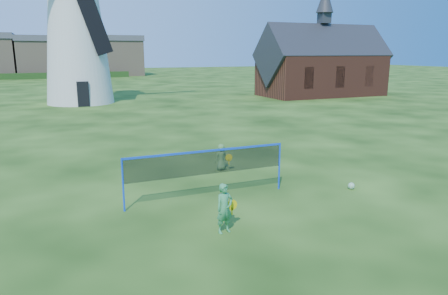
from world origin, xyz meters
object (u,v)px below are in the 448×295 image
player_boy (221,157)px  play_ball (351,186)px  windmill (76,34)px  badminton_net (207,163)px  player_girl (225,208)px  chapel (322,65)px

player_boy → play_ball: player_boy is taller
windmill → badminton_net: size_ratio=3.51×
windmill → player_girl: windmill is taller
windmill → badminton_net: bearing=-86.7°
player_girl → chapel: bearing=39.4°
player_girl → windmill: bearing=81.2°
windmill → play_ball: windmill is taller
windmill → player_boy: 25.25m
chapel → player_girl: chapel is taller
chapel → player_girl: (-22.31, -27.02, -2.43)m
windmill → badminton_net: windmill is taller
player_girl → badminton_net: bearing=68.5°
badminton_net → player_girl: badminton_net is taller
windmill → player_boy: size_ratio=17.62×
badminton_net → windmill: bearing=93.3°
player_boy → player_girl: bearing=59.2°
badminton_net → chapel: bearing=48.4°
windmill → player_girl: size_ratio=14.05×
badminton_net → player_boy: (1.64, 2.82, -0.64)m
play_ball → windmill: bearing=102.6°
badminton_net → play_ball: size_ratio=22.95×
chapel → play_ball: size_ratio=58.46×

